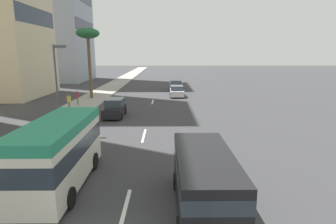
% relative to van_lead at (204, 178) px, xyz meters
% --- Properties ---
extents(ground_plane, '(198.00, 198.00, 0.00)m').
position_rel_van_lead_xyz_m(ground_plane, '(27.74, 3.02, -1.30)').
color(ground_plane, '#38383A').
extents(sidewalk_right, '(162.00, 3.92, 0.15)m').
position_rel_van_lead_xyz_m(sidewalk_right, '(27.74, 10.99, -1.22)').
color(sidewalk_right, '#9E9B93').
rests_on(sidewalk_right, ground_plane).
extents(lane_stripe_near, '(3.20, 0.16, 0.01)m').
position_rel_van_lead_xyz_m(lane_stripe_near, '(-0.06, 3.02, -1.29)').
color(lane_stripe_near, silver).
rests_on(lane_stripe_near, ground_plane).
extents(lane_stripe_mid, '(3.20, 0.16, 0.01)m').
position_rel_van_lead_xyz_m(lane_stripe_mid, '(9.55, 3.02, -1.29)').
color(lane_stripe_mid, silver).
rests_on(lane_stripe_mid, ground_plane).
extents(lane_stripe_far, '(3.20, 0.16, 0.01)m').
position_rel_van_lead_xyz_m(lane_stripe_far, '(23.60, 3.02, -1.29)').
color(lane_stripe_far, silver).
rests_on(lane_stripe_far, ground_plane).
extents(van_lead, '(5.37, 2.20, 2.26)m').
position_rel_van_lead_xyz_m(van_lead, '(0.00, 0.00, 0.00)').
color(van_lead, black).
rests_on(van_lead, ground_plane).
extents(car_second, '(4.20, 1.94, 1.63)m').
position_rel_van_lead_xyz_m(car_second, '(34.72, -0.27, -0.53)').
color(car_second, silver).
rests_on(car_second, ground_plane).
extents(car_third, '(4.18, 1.91, 1.53)m').
position_rel_van_lead_xyz_m(car_third, '(27.98, -0.16, -0.57)').
color(car_third, silver).
rests_on(car_third, ground_plane).
extents(minibus_fourth, '(6.33, 2.26, 3.00)m').
position_rel_van_lead_xyz_m(minibus_fourth, '(2.00, 6.15, 0.35)').
color(minibus_fourth, silver).
rests_on(minibus_fourth, ground_plane).
extents(car_fifth, '(4.01, 1.79, 1.70)m').
position_rel_van_lead_xyz_m(car_fifth, '(15.78, 6.25, -0.50)').
color(car_fifth, black).
rests_on(car_fifth, ground_plane).
extents(pedestrian_near_lamp, '(0.39, 0.37, 1.59)m').
position_rel_van_lead_xyz_m(pedestrian_near_lamp, '(18.39, 11.46, -0.28)').
color(pedestrian_near_lamp, '#4C8C66').
rests_on(pedestrian_near_lamp, sidewalk_right).
extents(pedestrian_mid_block, '(0.38, 0.33, 1.59)m').
position_rel_van_lead_xyz_m(pedestrian_mid_block, '(21.15, 11.46, -0.28)').
color(pedestrian_mid_block, '#4C8C66').
rests_on(pedestrian_mid_block, sidewalk_right).
extents(palm_tree, '(2.89, 2.89, 8.87)m').
position_rel_van_lead_xyz_m(palm_tree, '(25.85, 11.14, 6.66)').
color(palm_tree, brown).
rests_on(palm_tree, sidewalk_right).
extents(street_lamp, '(0.24, 0.97, 6.35)m').
position_rel_van_lead_xyz_m(street_lamp, '(10.54, 9.31, 2.81)').
color(street_lamp, '#4C4C51').
rests_on(street_lamp, sidewalk_right).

